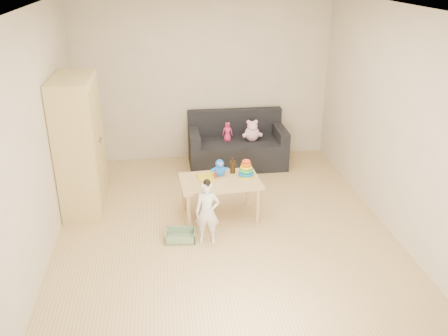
{
  "coord_description": "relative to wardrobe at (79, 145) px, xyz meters",
  "views": [
    {
      "loc": [
        -0.67,
        -5.11,
        3.04
      ],
      "look_at": [
        0.05,
        0.25,
        0.65
      ],
      "focal_mm": 38.0,
      "sensor_mm": 36.0,
      "label": 1
    }
  ],
  "objects": [
    {
      "name": "wardrobe",
      "position": [
        0.0,
        0.0,
        0.0
      ],
      "size": [
        0.48,
        0.97,
        1.74
      ],
      "primitive_type": "cube",
      "color": "tan",
      "rests_on": "ground"
    },
    {
      "name": "wooden_figure",
      "position": [
        1.68,
        -0.53,
        -0.3
      ],
      "size": [
        0.05,
        0.04,
        0.11
      ],
      "primitive_type": null,
      "rotation": [
        0.0,
        0.0,
        -0.14
      ],
      "color": "brown",
      "rests_on": "play_table"
    },
    {
      "name": "ring_stacker",
      "position": [
        2.08,
        -0.49,
        -0.26
      ],
      "size": [
        0.2,
        0.2,
        0.23
      ],
      "color": "#CEEB0C",
      "rests_on": "play_table"
    },
    {
      "name": "storage_bin",
      "position": [
        1.21,
        -1.03,
        -0.82
      ],
      "size": [
        0.38,
        0.3,
        0.11
      ],
      "primitive_type": null,
      "rotation": [
        0.0,
        0.0,
        -0.11
      ],
      "color": "gray",
      "rests_on": "ground"
    },
    {
      "name": "brown_bottle",
      "position": [
        1.93,
        -0.35,
        -0.27
      ],
      "size": [
        0.07,
        0.07,
        0.2
      ],
      "color": "black",
      "rests_on": "play_table"
    },
    {
      "name": "blue_plush",
      "position": [
        1.75,
        -0.41,
        -0.24
      ],
      "size": [
        0.23,
        0.21,
        0.22
      ],
      "primitive_type": null,
      "rotation": [
        0.0,
        0.0,
        0.39
      ],
      "color": "#1B73FB",
      "rests_on": "play_table"
    },
    {
      "name": "play_table",
      "position": [
        1.74,
        -0.54,
        -0.61
      ],
      "size": [
        1.02,
        0.68,
        0.52
      ],
      "primitive_type": "cube",
      "rotation": [
        0.0,
        0.0,
        0.06
      ],
      "color": "tan",
      "rests_on": "ground"
    },
    {
      "name": "doll",
      "position": [
        2.06,
        1.05,
        -0.29
      ],
      "size": [
        0.16,
        0.12,
        0.31
      ],
      "primitive_type": "imported",
      "rotation": [
        0.0,
        0.0,
        -0.07
      ],
      "color": "#E82B6D",
      "rests_on": "sofa"
    },
    {
      "name": "sofa",
      "position": [
        2.22,
        1.06,
        -0.66
      ],
      "size": [
        1.51,
        0.76,
        0.43
      ],
      "primitive_type": "cube",
      "rotation": [
        0.0,
        0.0,
        -0.0
      ],
      "color": "black",
      "rests_on": "ground"
    },
    {
      "name": "toddler",
      "position": [
        1.52,
        -1.1,
        -0.49
      ],
      "size": [
        0.31,
        0.24,
        0.76
      ],
      "primitive_type": "imported",
      "rotation": [
        0.0,
        0.0,
        -0.2
      ],
      "color": "silver",
      "rests_on": "ground"
    },
    {
      "name": "room",
      "position": [
        1.75,
        -0.73,
        0.43
      ],
      "size": [
        4.5,
        4.5,
        4.5
      ],
      "color": "tan",
      "rests_on": "ground"
    },
    {
      "name": "yellow_book",
      "position": [
        1.58,
        -0.46,
        -0.34
      ],
      "size": [
        0.25,
        0.25,
        0.02
      ],
      "primitive_type": "cube",
      "rotation": [
        0.0,
        0.0,
        0.12
      ],
      "color": "gold",
      "rests_on": "play_table"
    },
    {
      "name": "pink_bear",
      "position": [
        2.44,
        1.03,
        -0.31
      ],
      "size": [
        0.28,
        0.25,
        0.28
      ],
      "primitive_type": null,
      "rotation": [
        0.0,
        0.0,
        0.15
      ],
      "color": "#FFBBDC",
      "rests_on": "sofa"
    }
  ]
}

